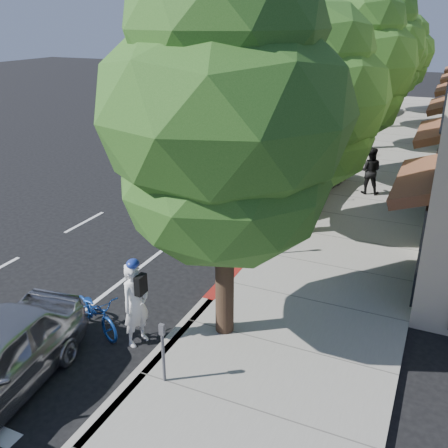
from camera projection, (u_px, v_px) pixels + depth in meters
The scene contains 17 objects.
ground at pixel (225, 286), 13.12m from camera, with size 120.00×120.00×0.00m, color black.
sidewalk at pixel (366, 201), 18.94m from camera, with size 4.60×56.00×0.15m, color gray.
curb at pixel (307, 192), 19.81m from camera, with size 0.30×56.00×0.15m, color #9E998E.
curb_red_segment at pixel (239, 267), 13.93m from camera, with size 0.32×4.00×0.15m, color maroon.
street_tree_0 at pixel (225, 118), 9.24m from camera, with size 4.90×4.90×7.83m.
street_tree_1 at pixel (310, 99), 14.47m from camera, with size 4.69×4.69×7.11m.
street_tree_2 at pixel (352, 66), 19.35m from camera, with size 5.04×5.04×7.80m.
street_tree_3 at pixel (377, 50), 24.28m from camera, with size 4.66×4.66×8.05m.
street_tree_4 at pixel (391, 56), 29.58m from camera, with size 4.24×4.24×7.06m.
street_tree_5 at pixel (402, 53), 34.70m from camera, with size 4.45×4.45×6.83m.
cyclist at pixel (136, 304), 10.50m from camera, with size 0.69×0.45×1.89m, color white.
bicycle at pixel (96, 312), 11.10m from camera, with size 0.63×1.79×0.94m, color navy.
silver_suv at pixel (291, 177), 19.14m from camera, with size 2.81×6.10×1.70m, color silver.
dark_sedan at pixel (264, 165), 21.26m from camera, with size 1.42×4.08×1.34m, color black.
white_pickup at pixel (334, 115), 31.20m from camera, with size 2.32×5.70×1.66m, color white.
dark_suv_far at pixel (371, 104), 34.67m from camera, with size 2.14×5.33×1.82m, color black.
pedestrian at pixel (370, 171), 19.17m from camera, with size 0.88×0.69×1.82m, color black.
Camera 1 is at (4.72, -10.46, 6.56)m, focal length 40.00 mm.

